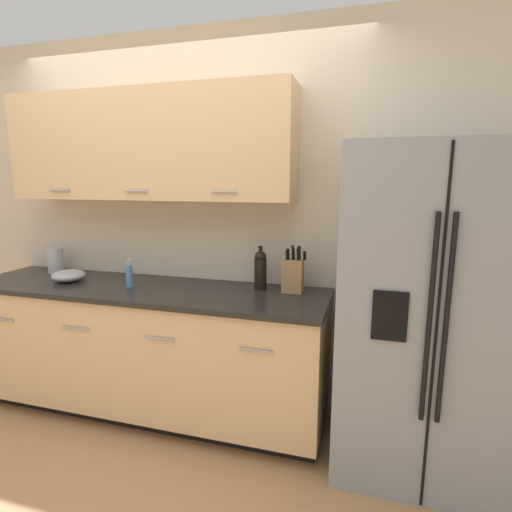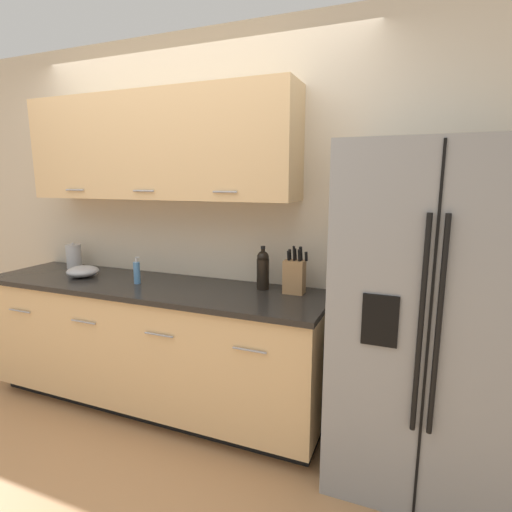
% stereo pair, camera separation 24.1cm
% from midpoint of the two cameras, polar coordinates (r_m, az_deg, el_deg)
% --- Properties ---
extents(ground_plane, '(14.00, 14.00, 0.00)m').
position_cam_midpoint_polar(ground_plane, '(2.59, -23.83, -28.64)').
color(ground_plane, '#B27F51').
extents(wall_back, '(10.00, 0.39, 2.60)m').
position_cam_midpoint_polar(wall_back, '(2.92, -13.39, 7.12)').
color(wall_back, beige).
rests_on(wall_back, ground_plane).
extents(counter_unit, '(2.48, 0.64, 0.91)m').
position_cam_midpoint_polar(counter_unit, '(2.97, -17.74, -12.52)').
color(counter_unit, black).
rests_on(counter_unit, ground_plane).
extents(refrigerator, '(0.91, 0.73, 1.79)m').
position_cam_midpoint_polar(refrigerator, '(2.32, 20.40, -7.83)').
color(refrigerator, gray).
rests_on(refrigerator, ground_plane).
extents(knife_block, '(0.14, 0.09, 0.31)m').
position_cam_midpoint_polar(knife_block, '(2.52, 2.58, -2.71)').
color(knife_block, '#A87A4C').
rests_on(knife_block, counter_unit).
extents(wine_bottle, '(0.08, 0.08, 0.29)m').
position_cam_midpoint_polar(wine_bottle, '(2.59, -2.02, -1.90)').
color(wine_bottle, black).
rests_on(wine_bottle, counter_unit).
extents(soap_dispenser, '(0.05, 0.04, 0.19)m').
position_cam_midpoint_polar(soap_dispenser, '(2.82, -20.03, -2.65)').
color(soap_dispenser, '#4C7FB2').
rests_on(soap_dispenser, counter_unit).
extents(steel_canister, '(0.12, 0.12, 0.21)m').
position_cam_midpoint_polar(steel_canister, '(3.47, -28.53, -0.54)').
color(steel_canister, '#B7B7BA').
rests_on(steel_canister, counter_unit).
extents(mixing_bowl, '(0.23, 0.23, 0.08)m').
position_cam_midpoint_polar(mixing_bowl, '(3.16, -27.23, -2.53)').
color(mixing_bowl, '#A3A3A5').
rests_on(mixing_bowl, counter_unit).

